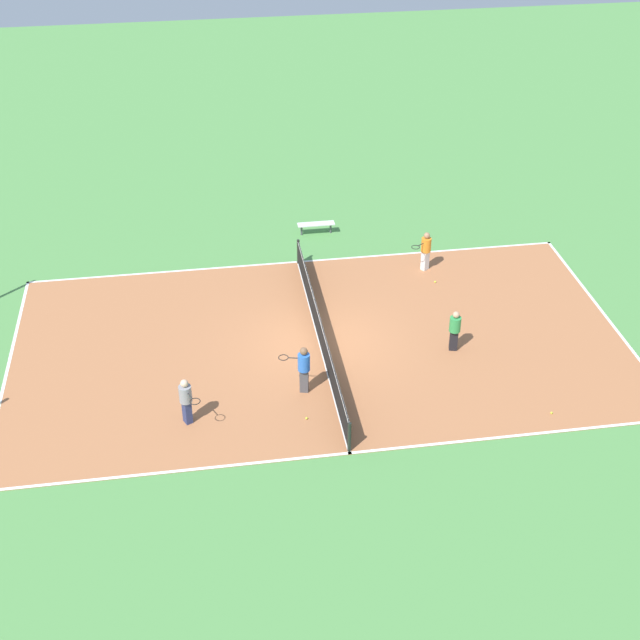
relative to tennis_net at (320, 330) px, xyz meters
The scene contains 11 objects.
ground_plane 0.52m from the tennis_net, ahead, with size 80.00×80.00×0.00m, color #518E47.
court_surface 0.51m from the tennis_net, ahead, with size 10.80×19.69×0.02m.
tennis_net is the anchor object (origin of this frame).
bench 7.57m from the tennis_net, ahead, with size 0.36×1.45×0.45m.
player_far_green 4.27m from the tennis_net, 103.60° to the right, with size 0.43×0.43×1.41m.
player_near_blue 2.60m from the tennis_net, 160.37° to the left, with size 0.53×0.98×1.56m.
player_baseline_gray 5.48m from the tennis_net, 127.80° to the left, with size 0.98×0.70×1.49m.
player_center_orange 6.10m from the tennis_net, 47.78° to the right, with size 0.81×0.95×1.51m.
tennis_ball_near_net 3.89m from the tennis_net, 165.53° to the left, with size 0.07×0.07×0.07m, color #CCE033.
tennis_ball_left_sideline 7.62m from the tennis_net, 127.05° to the right, with size 0.07×0.07×0.07m, color #CCE033.
tennis_ball_right_alley 5.62m from the tennis_net, 56.33° to the right, with size 0.07×0.07×0.07m, color #CCE033.
Camera 1 is at (-23.34, 3.60, 16.44)m, focal length 50.00 mm.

